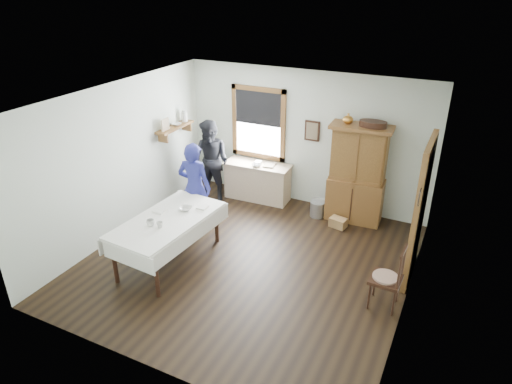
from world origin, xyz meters
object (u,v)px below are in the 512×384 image
(wicker_basket, at_px, (338,222))
(china_hutch, at_px, (357,175))
(dining_table, at_px, (169,240))
(woman_blue, at_px, (195,191))
(pail, at_px, (318,209))
(work_counter, at_px, (258,181))
(figure_dark, at_px, (211,164))
(spindle_chair, at_px, (386,277))

(wicker_basket, bearing_deg, china_hutch, 67.96)
(dining_table, height_order, woman_blue, woman_blue)
(pail, bearing_deg, wicker_basket, -25.02)
(pail, bearing_deg, work_counter, 172.46)
(dining_table, bearing_deg, figure_dark, 103.75)
(china_hutch, relative_size, dining_table, 0.96)
(work_counter, distance_m, woman_blue, 1.74)
(dining_table, height_order, figure_dark, figure_dark)
(china_hutch, xyz_separation_m, pail, (-0.66, -0.18, -0.78))
(work_counter, bearing_deg, spindle_chair, -38.98)
(spindle_chair, distance_m, wicker_basket, 2.29)
(pail, relative_size, woman_blue, 0.20)
(pail, height_order, wicker_basket, pail)
(spindle_chair, height_order, figure_dark, figure_dark)
(dining_table, bearing_deg, work_counter, 83.88)
(china_hutch, distance_m, wicker_basket, 0.96)
(spindle_chair, xyz_separation_m, figure_dark, (-3.95, 1.88, 0.29))
(work_counter, xyz_separation_m, spindle_chair, (3.11, -2.30, 0.10))
(spindle_chair, relative_size, woman_blue, 0.63)
(dining_table, relative_size, pail, 6.32)
(work_counter, xyz_separation_m, china_hutch, (2.04, -0.00, 0.55))
(dining_table, bearing_deg, spindle_chair, 6.70)
(figure_dark, bearing_deg, woman_blue, -66.93)
(work_counter, xyz_separation_m, wicker_basket, (1.88, -0.41, -0.30))
(pail, distance_m, woman_blue, 2.43)
(wicker_basket, distance_m, woman_blue, 2.72)
(spindle_chair, height_order, woman_blue, woman_blue)
(woman_blue, distance_m, figure_dark, 1.27)
(work_counter, bearing_deg, china_hutch, -2.55)
(pail, bearing_deg, china_hutch, 15.40)
(figure_dark, bearing_deg, spindle_chair, -20.15)
(china_hutch, distance_m, dining_table, 3.61)
(woman_blue, bearing_deg, china_hutch, -154.38)
(work_counter, height_order, dining_table, work_counter)
(spindle_chair, xyz_separation_m, woman_blue, (-3.56, 0.67, 0.28))
(dining_table, distance_m, woman_blue, 1.15)
(work_counter, bearing_deg, wicker_basket, -14.85)
(figure_dark, bearing_deg, wicker_basket, 5.49)
(wicker_basket, bearing_deg, pail, 154.98)
(wicker_basket, bearing_deg, figure_dark, -179.75)
(spindle_chair, height_order, pail, spindle_chair)
(pail, bearing_deg, figure_dark, -173.85)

